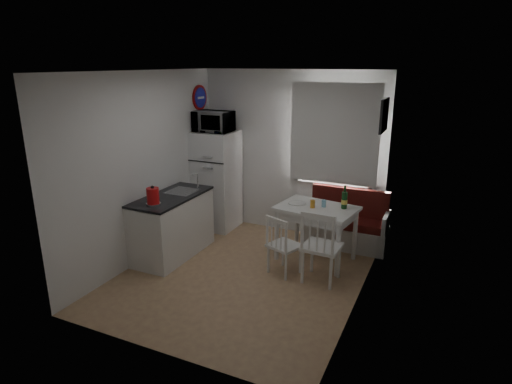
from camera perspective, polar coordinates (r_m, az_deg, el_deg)
floor at (r=5.77m, az=-1.74°, el=-10.97°), size 3.00×3.50×0.02m
ceiling at (r=5.10m, az=-2.01°, el=15.82°), size 3.00×3.50×0.02m
wall_back at (r=6.85m, az=4.71°, el=5.10°), size 3.00×0.02×2.60m
wall_front at (r=3.88m, az=-13.53°, el=-4.68°), size 3.00×0.02×2.60m
wall_left at (r=6.09m, az=-14.62°, el=3.10°), size 0.02×3.50×2.60m
wall_right at (r=4.83m, az=14.26°, el=-0.43°), size 0.02×3.50×2.60m
window at (r=6.56m, az=10.47°, el=7.24°), size 1.22×0.06×1.47m
curtain at (r=6.49m, az=10.34°, el=7.58°), size 1.35×0.02×1.50m
kitchen_counter at (r=6.28m, az=-11.02°, el=-4.34°), size 0.62×1.32×1.16m
wall_sign at (r=7.11m, az=-7.46°, el=12.37°), size 0.03×0.40×0.40m
picture_frame at (r=5.75m, az=16.69°, el=9.76°), size 0.04×0.52×0.42m
bench at (r=6.65m, az=11.93°, el=-4.68°), size 1.23×0.47×0.88m
dining_table at (r=5.98m, az=8.10°, el=-2.80°), size 1.14×0.88×0.78m
chair_left at (r=5.55m, az=3.55°, el=-6.42°), size 0.48×0.48×0.44m
chair_right at (r=5.35m, az=8.52°, el=-6.34°), size 0.48×0.45×0.52m
fridge at (r=7.14m, az=-5.29°, el=1.58°), size 0.65×0.65×1.63m
microwave at (r=6.91m, az=-5.72°, el=9.34°), size 0.60×0.40×0.33m
kettle at (r=5.72m, az=-13.58°, el=-0.52°), size 0.19×0.19×0.26m
wine_bottle at (r=5.91m, az=11.73°, el=-0.66°), size 0.08×0.08×0.33m
drinking_glass_orange at (r=5.90m, az=7.55°, el=-1.59°), size 0.06×0.06×0.11m
drinking_glass_blue at (r=5.96m, az=9.03°, el=-1.51°), size 0.06×0.06×0.10m
plate at (r=6.05m, az=5.48°, el=-1.49°), size 0.24×0.24×0.02m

